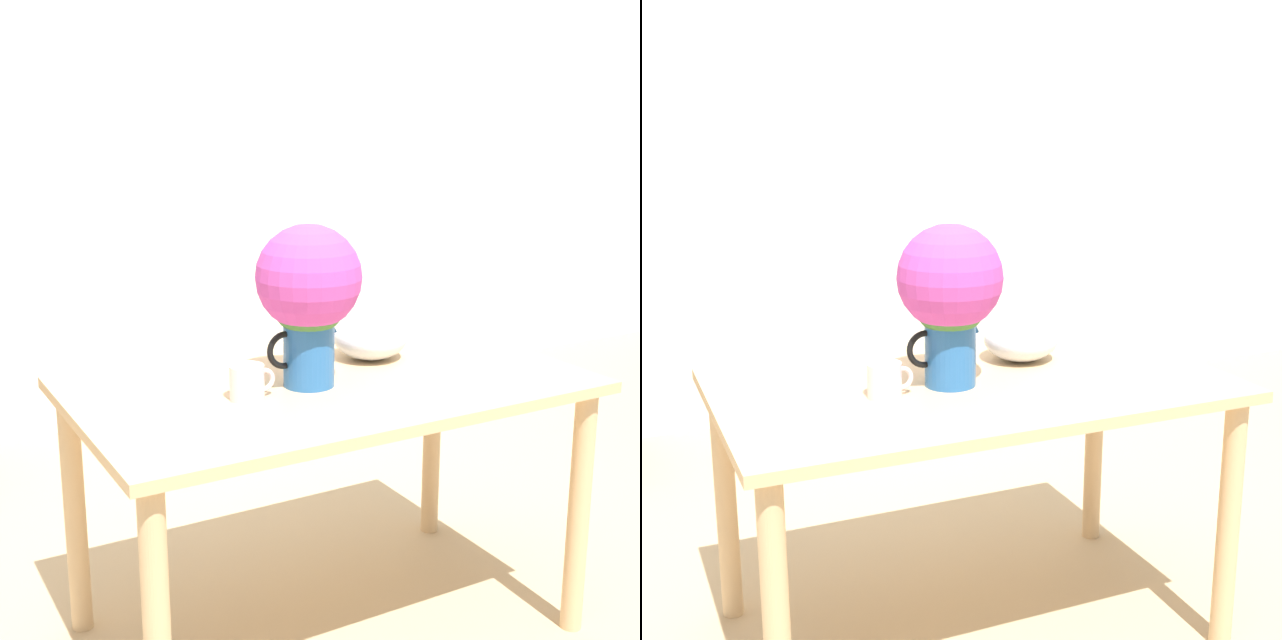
% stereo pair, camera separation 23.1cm
% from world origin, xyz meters
% --- Properties ---
extents(wall_back, '(8.00, 0.05, 2.60)m').
position_xyz_m(wall_back, '(0.00, 2.05, 1.30)').
color(wall_back, silver).
rests_on(wall_back, ground_plane).
extents(table, '(1.34, 0.81, 0.75)m').
position_xyz_m(table, '(0.16, 0.09, 0.64)').
color(table, tan).
rests_on(table, ground_plane).
extents(flower_vase, '(0.28, 0.28, 0.42)m').
position_xyz_m(flower_vase, '(0.10, 0.07, 1.00)').
color(flower_vase, '#235B9E').
rests_on(flower_vase, table).
extents(coffee_mug, '(0.12, 0.09, 0.09)m').
position_xyz_m(coffee_mug, '(-0.09, 0.04, 0.79)').
color(coffee_mug, silver).
rests_on(coffee_mug, table).
extents(white_bowl, '(0.21, 0.21, 0.12)m').
position_xyz_m(white_bowl, '(0.37, 0.21, 0.81)').
color(white_bowl, silver).
rests_on(white_bowl, table).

